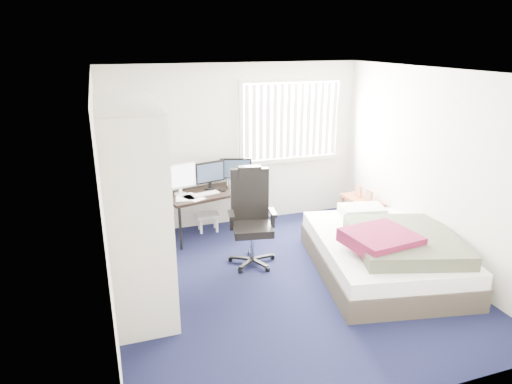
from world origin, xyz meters
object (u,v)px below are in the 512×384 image
object	(u,v)px
desk	(210,188)
office_chair	(251,227)
nightstand	(362,203)
bed	(385,252)

from	to	relation	value
desk	office_chair	xyz separation A→B (m)	(0.29, -1.07, -0.23)
desk	nightstand	bearing A→B (deg)	-14.50
desk	office_chair	size ratio (longest dim) A/B	1.17
office_chair	nightstand	distance (m)	2.03
nightstand	desk	bearing A→B (deg)	165.50
desk	bed	bearing A→B (deg)	-47.83
office_chair	desk	bearing A→B (deg)	104.92
desk	office_chair	bearing A→B (deg)	-75.08
desk	bed	world-z (taller)	desk
desk	bed	size ratio (longest dim) A/B	0.62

